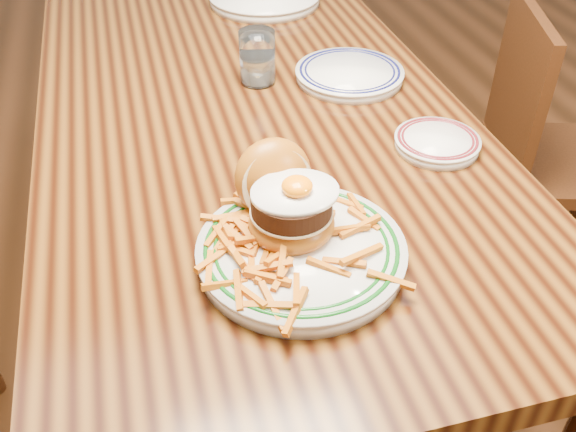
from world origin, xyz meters
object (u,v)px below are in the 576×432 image
object	(u,v)px
table	(251,140)
chair_right	(544,148)
side_plate	(437,142)
main_plate	(296,233)

from	to	relation	value
table	chair_right	xyz separation A→B (m)	(0.84, 0.10, -0.22)
side_plate	chair_right	bearing A→B (deg)	35.23
table	chair_right	world-z (taller)	chair_right
side_plate	main_plate	bearing A→B (deg)	-145.12
chair_right	side_plate	bearing A→B (deg)	50.95
table	chair_right	distance (m)	0.87
chair_right	main_plate	size ratio (longest dim) A/B	2.54
chair_right	side_plate	world-z (taller)	chair_right
table	main_plate	size ratio (longest dim) A/B	4.95
chair_right	main_plate	world-z (taller)	main_plate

